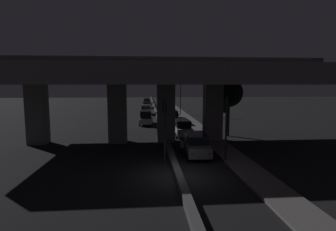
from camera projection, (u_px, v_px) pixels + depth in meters
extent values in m
plane|color=black|center=(178.00, 176.00, 16.12)|extent=(200.00, 200.00, 0.00)
cube|color=#4C4C51|center=(156.00, 113.00, 50.74)|extent=(0.44, 126.00, 0.39)
cube|color=#5B5956|center=(186.00, 118.00, 44.21)|extent=(2.02, 126.00, 0.16)
cube|color=slate|center=(118.00, 114.00, 25.32)|extent=(1.71, 1.46, 5.62)
cube|color=slate|center=(213.00, 113.00, 26.08)|extent=(1.71, 1.46, 5.62)
cube|color=slate|center=(166.00, 113.00, 25.70)|extent=(1.71, 1.46, 5.62)
cube|color=slate|center=(37.00, 115.00, 24.71)|extent=(1.71, 1.46, 5.62)
cube|color=slate|center=(166.00, 75.00, 25.26)|extent=(31.62, 11.76, 1.75)
cube|color=#333335|center=(166.00, 62.00, 25.11)|extent=(31.62, 0.40, 0.90)
cylinder|color=black|center=(165.00, 130.00, 18.52)|extent=(0.14, 0.14, 4.81)
cube|color=black|center=(164.00, 106.00, 18.49)|extent=(0.30, 0.28, 0.95)
sphere|color=red|center=(164.00, 102.00, 18.61)|extent=(0.18, 0.18, 0.18)
sphere|color=black|center=(164.00, 106.00, 18.64)|extent=(0.18, 0.18, 0.18)
sphere|color=black|center=(164.00, 110.00, 18.68)|extent=(0.18, 0.18, 0.18)
cylinder|color=black|center=(226.00, 130.00, 18.88)|extent=(0.14, 0.14, 4.75)
cube|color=black|center=(226.00, 106.00, 18.86)|extent=(0.30, 0.28, 0.95)
sphere|color=red|center=(225.00, 102.00, 18.98)|extent=(0.18, 0.18, 0.18)
sphere|color=black|center=(225.00, 106.00, 19.01)|extent=(0.18, 0.18, 0.18)
sphere|color=black|center=(225.00, 110.00, 19.05)|extent=(0.18, 0.18, 0.18)
cylinder|color=#2D2D30|center=(180.00, 94.00, 49.22)|extent=(0.18, 0.18, 7.55)
cylinder|color=#2D2D30|center=(174.00, 75.00, 48.70)|extent=(2.47, 0.10, 0.10)
ellipsoid|color=#F2B759|center=(167.00, 75.00, 48.61)|extent=(0.56, 0.32, 0.24)
cube|color=#515459|center=(196.00, 146.00, 20.84)|extent=(1.90, 4.84, 0.76)
cube|color=black|center=(196.00, 138.00, 20.76)|extent=(1.62, 2.92, 0.65)
cylinder|color=black|center=(183.00, 147.00, 22.41)|extent=(0.23, 0.71, 0.70)
cylinder|color=black|center=(203.00, 146.00, 22.48)|extent=(0.23, 0.71, 0.70)
cylinder|color=black|center=(188.00, 157.00, 19.29)|extent=(0.23, 0.71, 0.70)
cylinder|color=black|center=(210.00, 156.00, 19.36)|extent=(0.23, 0.71, 0.70)
cube|color=red|center=(192.00, 154.00, 18.43)|extent=(0.18, 0.04, 0.11)
cube|color=red|center=(209.00, 154.00, 18.48)|extent=(0.18, 0.04, 0.11)
cube|color=silver|center=(182.00, 130.00, 28.75)|extent=(1.83, 4.07, 0.71)
cube|color=black|center=(182.00, 123.00, 28.76)|extent=(1.59, 2.94, 0.76)
cylinder|color=black|center=(173.00, 131.00, 30.00)|extent=(0.22, 0.63, 0.62)
cylinder|color=black|center=(188.00, 131.00, 30.19)|extent=(0.22, 0.63, 0.62)
cylinder|color=black|center=(176.00, 136.00, 27.38)|extent=(0.22, 0.63, 0.62)
cylinder|color=black|center=(192.00, 135.00, 27.57)|extent=(0.22, 0.63, 0.62)
cube|color=red|center=(180.00, 133.00, 26.68)|extent=(0.18, 0.04, 0.11)
cube|color=red|center=(191.00, 133.00, 26.81)|extent=(0.18, 0.04, 0.11)
cube|color=silver|center=(171.00, 119.00, 37.49)|extent=(1.90, 4.23, 0.70)
cube|color=black|center=(171.00, 114.00, 37.50)|extent=(1.66, 3.06, 0.96)
cylinder|color=black|center=(164.00, 121.00, 38.81)|extent=(0.22, 0.63, 0.63)
cylinder|color=black|center=(176.00, 120.00, 38.99)|extent=(0.22, 0.63, 0.63)
cylinder|color=black|center=(166.00, 123.00, 36.08)|extent=(0.22, 0.63, 0.63)
cylinder|color=black|center=(179.00, 123.00, 36.26)|extent=(0.22, 0.63, 0.63)
cube|color=red|center=(169.00, 121.00, 35.34)|extent=(0.18, 0.03, 0.11)
cube|color=red|center=(178.00, 121.00, 35.48)|extent=(0.18, 0.03, 0.11)
cube|color=#591414|center=(168.00, 114.00, 43.80)|extent=(1.86, 4.83, 0.74)
cube|color=black|center=(168.00, 109.00, 43.83)|extent=(1.62, 3.49, 0.85)
cylinder|color=black|center=(162.00, 115.00, 45.37)|extent=(0.22, 0.62, 0.61)
cylinder|color=black|center=(172.00, 115.00, 45.46)|extent=(0.22, 0.62, 0.61)
cylinder|color=black|center=(163.00, 118.00, 42.23)|extent=(0.22, 0.62, 0.61)
cylinder|color=black|center=(174.00, 118.00, 42.33)|extent=(0.22, 0.62, 0.61)
cube|color=red|center=(165.00, 116.00, 41.38)|extent=(0.18, 0.03, 0.11)
cube|color=red|center=(172.00, 116.00, 41.45)|extent=(0.18, 0.03, 0.11)
cube|color=gold|center=(167.00, 111.00, 49.29)|extent=(1.81, 4.46, 0.76)
cube|color=black|center=(167.00, 108.00, 49.01)|extent=(1.54, 2.16, 0.44)
cylinder|color=black|center=(162.00, 112.00, 50.68)|extent=(0.22, 0.60, 0.59)
cylinder|color=black|center=(170.00, 112.00, 50.87)|extent=(0.22, 0.60, 0.59)
cylinder|color=black|center=(163.00, 114.00, 47.81)|extent=(0.22, 0.60, 0.59)
cylinder|color=black|center=(172.00, 114.00, 48.00)|extent=(0.22, 0.60, 0.59)
cube|color=red|center=(165.00, 112.00, 47.04)|extent=(0.18, 0.04, 0.11)
cube|color=red|center=(171.00, 112.00, 47.17)|extent=(0.18, 0.04, 0.11)
cube|color=gray|center=(146.00, 120.00, 37.02)|extent=(1.76, 4.53, 0.72)
cube|color=black|center=(146.00, 114.00, 36.81)|extent=(1.54, 3.27, 0.99)
cylinder|color=black|center=(152.00, 124.00, 35.64)|extent=(0.21, 0.60, 0.60)
cylinder|color=black|center=(140.00, 124.00, 35.53)|extent=(0.21, 0.60, 0.60)
cylinder|color=black|center=(152.00, 121.00, 38.59)|extent=(0.21, 0.60, 0.60)
cylinder|color=black|center=(140.00, 121.00, 38.48)|extent=(0.21, 0.60, 0.60)
cube|color=white|center=(150.00, 118.00, 39.31)|extent=(0.18, 0.03, 0.11)
cube|color=white|center=(142.00, 119.00, 39.23)|extent=(0.18, 0.03, 0.11)
cube|color=gold|center=(146.00, 111.00, 49.46)|extent=(1.90, 3.93, 0.66)
cube|color=black|center=(146.00, 107.00, 49.38)|extent=(1.65, 2.36, 0.67)
cylinder|color=black|center=(151.00, 113.00, 48.28)|extent=(0.21, 0.64, 0.64)
cylinder|color=black|center=(141.00, 113.00, 48.16)|extent=(0.21, 0.64, 0.64)
cylinder|color=black|center=(151.00, 112.00, 50.83)|extent=(0.21, 0.64, 0.64)
cylinder|color=black|center=(141.00, 112.00, 50.71)|extent=(0.21, 0.64, 0.64)
cube|color=white|center=(149.00, 110.00, 51.46)|extent=(0.18, 0.03, 0.11)
cube|color=white|center=(143.00, 110.00, 51.37)|extent=(0.18, 0.03, 0.11)
cube|color=gray|center=(146.00, 105.00, 62.72)|extent=(1.84, 4.51, 0.67)
cube|color=black|center=(146.00, 103.00, 62.76)|extent=(1.61, 1.81, 0.52)
cylinder|color=black|center=(150.00, 107.00, 61.36)|extent=(0.20, 0.60, 0.60)
cylinder|color=black|center=(143.00, 107.00, 61.22)|extent=(0.20, 0.60, 0.60)
cylinder|color=black|center=(150.00, 106.00, 64.30)|extent=(0.20, 0.60, 0.60)
cylinder|color=black|center=(143.00, 106.00, 64.17)|extent=(0.20, 0.60, 0.60)
cube|color=white|center=(149.00, 105.00, 65.02)|extent=(0.18, 0.03, 0.11)
cube|color=white|center=(144.00, 105.00, 64.93)|extent=(0.18, 0.03, 0.11)
cube|color=black|center=(147.00, 101.00, 76.29)|extent=(1.94, 4.08, 0.76)
cube|color=black|center=(147.00, 99.00, 76.32)|extent=(1.67, 1.65, 0.53)
cylinder|color=black|center=(150.00, 103.00, 75.07)|extent=(0.21, 0.67, 0.67)
cylinder|color=black|center=(144.00, 103.00, 74.96)|extent=(0.21, 0.67, 0.67)
cylinder|color=black|center=(150.00, 102.00, 77.72)|extent=(0.21, 0.67, 0.67)
cylinder|color=black|center=(144.00, 102.00, 77.60)|extent=(0.21, 0.67, 0.67)
cube|color=white|center=(149.00, 101.00, 78.36)|extent=(0.18, 0.03, 0.11)
cube|color=white|center=(145.00, 101.00, 78.28)|extent=(0.18, 0.03, 0.11)
cylinder|color=black|center=(181.00, 150.00, 21.46)|extent=(0.08, 0.56, 0.56)
cylinder|color=black|center=(183.00, 154.00, 20.21)|extent=(0.10, 0.56, 0.56)
cube|color=black|center=(182.00, 149.00, 20.81)|extent=(0.24, 0.96, 0.32)
cylinder|color=#3F3F44|center=(182.00, 144.00, 20.76)|extent=(0.32, 0.32, 0.58)
sphere|color=black|center=(182.00, 139.00, 20.71)|extent=(0.24, 0.24, 0.24)
cube|color=red|center=(184.00, 152.00, 20.13)|extent=(0.08, 0.03, 0.08)
cylinder|color=#2D261E|center=(214.00, 133.00, 27.42)|extent=(0.32, 0.32, 0.86)
cylinder|color=beige|center=(214.00, 125.00, 27.33)|extent=(0.37, 0.37, 0.72)
sphere|color=tan|center=(215.00, 121.00, 27.27)|extent=(0.23, 0.23, 0.23)
cylinder|color=#38281C|center=(228.00, 120.00, 28.66)|extent=(0.38, 0.38, 3.58)
sphere|color=black|center=(229.00, 93.00, 28.31)|extent=(3.10, 3.10, 3.10)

